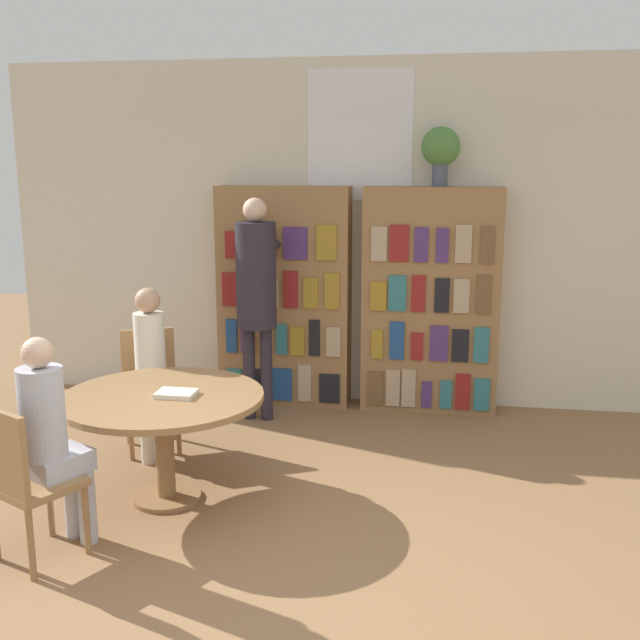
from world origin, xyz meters
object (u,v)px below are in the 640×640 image
Objects in this scene: flower_vase at (441,149)px; seated_reader_right at (52,433)px; chair_near_camera at (24,477)px; seated_reader_left at (151,364)px; reading_table at (163,411)px; chair_left_side at (150,383)px; librarian_standing at (256,284)px; bookshelf_left at (284,297)px; bookshelf_right at (430,301)px.

flower_vase is 3.79m from seated_reader_right.
chair_near_camera is 0.73× the size of seated_reader_right.
flower_vase is 0.39× the size of seated_reader_left.
seated_reader_right is at bearing -117.37° from reading_table.
chair_near_camera is at bearing 63.00° from chair_left_side.
chair_left_side is 1.18m from librarian_standing.
seated_reader_right is at bearing 62.96° from seated_reader_left.
bookshelf_left is 2.16m from reading_table.
seated_reader_left is at bearing 116.63° from reading_table.
bookshelf_right is 1.51× the size of reading_table.
bookshelf_right is at bearing -0.02° from bookshelf_left.
bookshelf_right reaches higher than chair_near_camera.
bookshelf_right is 2.68m from reading_table.
librarian_standing reaches higher than chair_left_side.
seated_reader_left is 1.16m from librarian_standing.
bookshelf_left is 1.51× the size of reading_table.
reading_table is 1.42× the size of chair_near_camera.
bookshelf_left is 3.11m from chair_near_camera.
reading_table is 0.98m from chair_left_side.
chair_near_camera is 1.58m from seated_reader_left.
seated_reader_right is at bearing 90.00° from chair_near_camera.
seated_reader_left reaches higher than reading_table.
bookshelf_left is 1.55× the size of seated_reader_left.
reading_table is (-1.66, -2.11, -1.64)m from flower_vase.
librarian_standing is at bearing -104.10° from bookshelf_left.
chair_left_side is at bearing -90.00° from seated_reader_left.
librarian_standing is at bearing -158.39° from chair_left_side.
reading_table is 1.42× the size of chair_left_side.
reading_table is at bearing -127.57° from bookshelf_right.
chair_left_side is 0.72× the size of seated_reader_left.
chair_left_side reaches higher than reading_table.
chair_left_side is 1.59m from seated_reader_right.
seated_reader_left is at bearing -144.61° from bookshelf_right.
flower_vase is at bearing 6.15° from bookshelf_right.
seated_reader_left is at bearing -145.13° from flower_vase.
seated_reader_right reaches higher than chair_near_camera.
bookshelf_left is at bearing -148.92° from chair_left_side.
flower_vase is at bearing -176.13° from chair_left_side.
bookshelf_right is 1.50m from librarian_standing.
seated_reader_right is (-0.01, -1.40, -0.01)m from seated_reader_left.
chair_left_side is 0.73× the size of seated_reader_right.
bookshelf_right is 3.65m from chair_near_camera.
seated_reader_right is at bearing -125.80° from flower_vase.
reading_table is at bearing -99.24° from bookshelf_left.
flower_vase is 2.90m from seated_reader_left.
bookshelf_left reaches higher than chair_near_camera.
reading_table is 0.79m from seated_reader_right.
flower_vase is (0.05, 0.00, 1.27)m from bookshelf_right.
chair_left_side is (0.01, 1.74, 0.00)m from chair_near_camera.
seated_reader_left is (0.08, -0.17, 0.19)m from chair_left_side.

